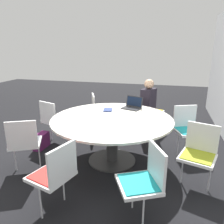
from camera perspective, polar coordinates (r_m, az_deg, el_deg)
ground_plane at (r=3.81m, az=-0.00°, el=-12.48°), size 16.00×16.00×0.00m
conference_table at (r=3.55m, az=-0.00°, el=-3.68°), size 1.95×1.95×0.76m
chair_0 at (r=5.00m, az=9.76°, el=0.92°), size 0.55×0.54×0.86m
chair_1 at (r=4.84m, az=-3.36°, el=0.62°), size 0.57×0.56×0.86m
chair_2 at (r=4.41m, az=-15.06°, el=-1.57°), size 0.55×0.56×0.86m
chair_3 at (r=3.52m, az=-21.93°, el=-6.91°), size 0.57×0.58×0.86m
chair_4 at (r=2.60m, az=-14.67°, el=-14.89°), size 0.54×0.53×0.86m
chair_5 at (r=2.45m, az=8.50°, el=-16.62°), size 0.58×0.57×0.86m
chair_6 at (r=3.19m, az=21.80°, el=-9.37°), size 0.54×0.55×0.86m
chair_7 at (r=4.05m, az=19.09°, el=-3.53°), size 0.56×0.57×0.86m
person_0 at (r=4.70m, az=9.62°, el=2.37°), size 0.41×0.33×1.21m
laptop at (r=4.06m, az=5.39°, el=1.70°), size 0.35×0.39×0.21m
spiral_notebook at (r=3.92m, az=-1.09°, el=0.57°), size 0.23×0.19×0.02m
handbag at (r=4.39m, az=-17.98°, el=-7.19°), size 0.36×0.16×0.28m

